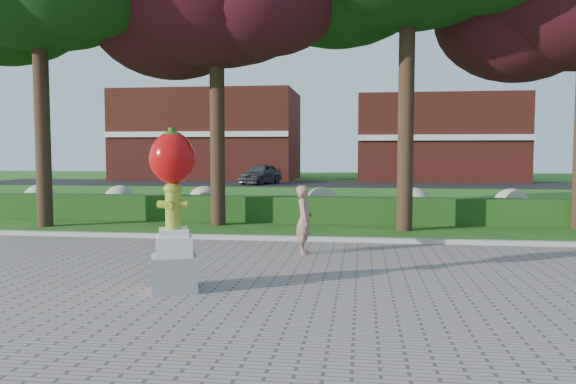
{
  "coord_description": "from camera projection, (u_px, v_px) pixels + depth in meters",
  "views": [
    {
      "loc": [
        2.3,
        -10.44,
        2.2
      ],
      "look_at": [
        0.79,
        1.0,
        1.37
      ],
      "focal_mm": 35.0,
      "sensor_mm": 36.0,
      "label": 1
    }
  ],
  "objects": [
    {
      "name": "ground",
      "position": [
        240.0,
        267.0,
        10.78
      ],
      "size": [
        100.0,
        100.0,
        0.0
      ],
      "primitive_type": "plane",
      "color": "#1E5816",
      "rests_on": "ground"
    },
    {
      "name": "walkway",
      "position": [
        170.0,
        331.0,
        6.83
      ],
      "size": [
        40.0,
        14.0,
        0.04
      ],
      "primitive_type": "cube",
      "color": "gray",
      "rests_on": "ground"
    },
    {
      "name": "curb",
      "position": [
        267.0,
        239.0,
        13.74
      ],
      "size": [
        40.0,
        0.18,
        0.15
      ],
      "primitive_type": "cube",
      "color": "#ADADA5",
      "rests_on": "ground"
    },
    {
      "name": "lawn_hedge",
      "position": [
        288.0,
        209.0,
        17.68
      ],
      "size": [
        24.0,
        0.7,
        0.8
      ],
      "primitive_type": "cube",
      "color": "#204213",
      "rests_on": "ground"
    },
    {
      "name": "hydrangea_row",
      "position": [
        309.0,
        202.0,
        18.58
      ],
      "size": [
        20.1,
        1.1,
        0.99
      ],
      "color": "#B0B388",
      "rests_on": "ground"
    },
    {
      "name": "street",
      "position": [
        328.0,
        184.0,
        38.47
      ],
      "size": [
        50.0,
        8.0,
        0.02
      ],
      "primitive_type": "cube",
      "color": "black",
      "rests_on": "ground"
    },
    {
      "name": "building_left",
      "position": [
        209.0,
        136.0,
        45.46
      ],
      "size": [
        14.0,
        8.0,
        7.0
      ],
      "primitive_type": "cube",
      "color": "maroon",
      "rests_on": "ground"
    },
    {
      "name": "building_right",
      "position": [
        437.0,
        139.0,
        43.13
      ],
      "size": [
        12.0,
        8.0,
        6.4
      ],
      "primitive_type": "cube",
      "color": "maroon",
      "rests_on": "ground"
    },
    {
      "name": "hydrant_sculpture",
      "position": [
        173.0,
        205.0,
        8.67
      ],
      "size": [
        0.89,
        0.89,
        2.53
      ],
      "rotation": [
        0.0,
        0.0,
        0.36
      ],
      "color": "gray",
      "rests_on": "walkway"
    },
    {
      "name": "woman",
      "position": [
        304.0,
        220.0,
        11.87
      ],
      "size": [
        0.4,
        0.56,
        1.46
      ],
      "primitive_type": "imported",
      "rotation": [
        0.0,
        0.0,
        1.67
      ],
      "color": "#9D6D5A",
      "rests_on": "walkway"
    },
    {
      "name": "parked_car",
      "position": [
        261.0,
        174.0,
        38.04
      ],
      "size": [
        2.75,
        4.34,
        1.38
      ],
      "primitive_type": "imported",
      "rotation": [
        0.0,
        0.0,
        -0.3
      ],
      "color": "#3B3E43",
      "rests_on": "street"
    }
  ]
}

